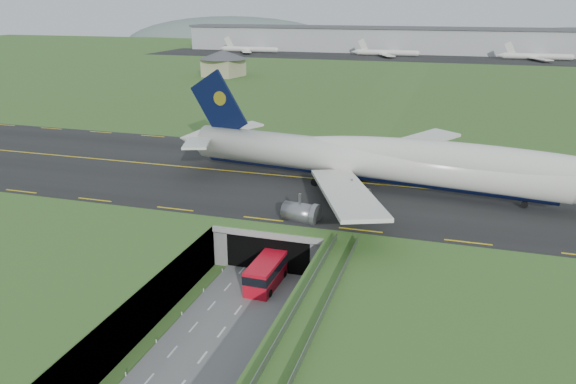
% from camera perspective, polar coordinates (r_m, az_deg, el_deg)
% --- Properties ---
extents(ground, '(900.00, 900.00, 0.00)m').
position_cam_1_polar(ground, '(72.03, -4.17, -10.85)').
color(ground, '#395F26').
rests_on(ground, ground).
extents(airfield_deck, '(800.00, 800.00, 6.00)m').
position_cam_1_polar(airfield_deck, '(70.60, -4.23, -8.73)').
color(airfield_deck, gray).
rests_on(airfield_deck, ground).
extents(trench_road, '(12.00, 75.00, 0.20)m').
position_cam_1_polar(trench_road, '(66.06, -6.58, -13.81)').
color(trench_road, slate).
rests_on(trench_road, ground).
extents(taxiway, '(800.00, 44.00, 0.18)m').
position_cam_1_polar(taxiway, '(98.62, 2.65, 1.34)').
color(taxiway, black).
rests_on(taxiway, airfield_deck).
extents(tunnel_portal, '(17.00, 22.30, 6.00)m').
position_cam_1_polar(tunnel_portal, '(84.79, -0.16, -3.57)').
color(tunnel_portal, gray).
rests_on(tunnel_portal, ground).
extents(guideway, '(3.00, 53.00, 7.05)m').
position_cam_1_polar(guideway, '(50.88, -0.30, -17.63)').
color(guideway, '#A8A8A3').
rests_on(guideway, ground).
extents(jumbo_jet, '(85.32, 56.03, 18.71)m').
position_cam_1_polar(jumbo_jet, '(92.39, 11.37, 2.98)').
color(jumbo_jet, silver).
rests_on(jumbo_jet, ground).
extents(shuttle_tram, '(3.53, 8.75, 3.51)m').
position_cam_1_polar(shuttle_tram, '(74.22, -2.21, -8.19)').
color(shuttle_tram, red).
rests_on(shuttle_tram, ground).
extents(service_building, '(23.19, 23.19, 10.94)m').
position_cam_1_polar(service_building, '(240.83, -6.59, 13.10)').
color(service_building, tan).
rests_on(service_building, ground).
extents(cargo_terminal, '(320.00, 67.00, 15.60)m').
position_cam_1_polar(cargo_terminal, '(359.05, 13.77, 14.74)').
color(cargo_terminal, '#B2B2B2').
rests_on(cargo_terminal, ground).
extents(distant_hills, '(700.00, 91.00, 60.00)m').
position_cam_1_polar(distant_hills, '(491.53, 22.41, 12.73)').
color(distant_hills, slate).
rests_on(distant_hills, ground).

